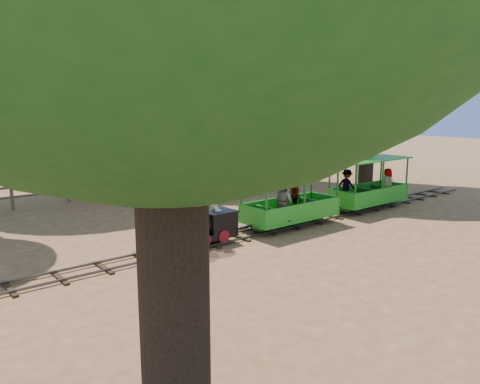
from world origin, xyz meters
TOP-DOWN VIEW (x-y plane):
  - ground at (0.00, 0.00)m, footprint 90.00×90.00m
  - track at (0.00, 0.00)m, footprint 22.00×1.00m
  - locomotive at (-2.42, 0.08)m, footprint 2.35×1.10m
  - carriage_front at (1.00, -0.03)m, footprint 3.34×1.37m
  - carriage_rear at (4.96, 0.03)m, footprint 3.34×1.41m
  - oak_nc at (-2.04, 9.60)m, footprint 9.11×8.02m
  - oak_ne at (5.47, 7.59)m, footprint 8.39×7.39m
  - oak_e at (8.96, 3.10)m, footprint 9.18×8.08m
  - fence at (0.00, 8.00)m, footprint 18.10×0.10m
  - shrub_mid_w at (1.67, 9.30)m, footprint 2.66×2.05m
  - shrub_mid_e at (4.67, 9.30)m, footprint 2.04×1.57m
  - shrub_east at (5.82, 9.30)m, footprint 2.72×2.09m

SIDE VIEW (x-z plane):
  - ground at x=0.00m, z-range 0.00..0.00m
  - track at x=0.00m, z-range 0.02..0.12m
  - fence at x=0.00m, z-range 0.08..1.08m
  - shrub_mid_e at x=4.67m, z-range 0.00..1.41m
  - carriage_rear at x=4.96m, z-range -0.12..1.62m
  - carriage_front at x=1.00m, z-range -0.11..1.62m
  - shrub_mid_w at x=1.67m, z-range 0.00..1.84m
  - shrub_east at x=5.82m, z-range 0.00..1.88m
  - locomotive at x=-2.42m, z-range 0.19..2.88m
  - oak_ne at x=5.47m, z-range 2.06..12.20m
  - oak_nc at x=-2.04m, z-range 2.22..13.20m
  - oak_e at x=8.96m, z-range 2.44..13.92m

